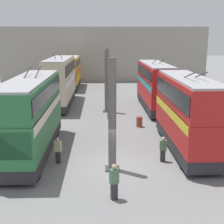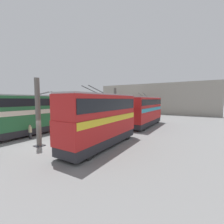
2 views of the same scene
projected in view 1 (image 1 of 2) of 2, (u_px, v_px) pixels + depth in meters
ground_plane at (112, 166)px, 18.78m from camera, size 240.00×240.00×0.00m
depot_back_wall at (104, 55)px, 53.92m from camera, size 0.50×36.00×9.39m
support_column_near at (112, 118)px, 17.67m from camera, size 0.83×0.83×6.51m
support_column_far at (107, 82)px, 32.01m from camera, size 0.83×0.83×6.51m
bus_left_near at (188, 109)px, 21.00m from camera, size 9.68×2.54×5.64m
bus_left_far at (155, 83)px, 33.54m from camera, size 11.16×2.54×5.54m
bus_right_near at (31, 112)px, 20.32m from camera, size 10.69×2.54×5.65m
bus_right_mid at (60, 79)px, 35.27m from camera, size 11.44×2.54×5.97m
bus_right_far at (70, 70)px, 47.44m from camera, size 9.46×2.54×5.37m
person_aisle_midway at (109, 111)px, 29.62m from camera, size 0.45×0.30×1.56m
person_by_left_row at (163, 149)px, 19.36m from camera, size 0.25×0.43×1.61m
person_by_right_row at (58, 150)px, 19.11m from camera, size 0.31×0.46×1.63m
person_aisle_foreground at (114, 181)px, 14.74m from camera, size 0.39×0.48×1.80m
oil_drum at (139, 122)px, 27.07m from camera, size 0.55×0.55×0.89m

